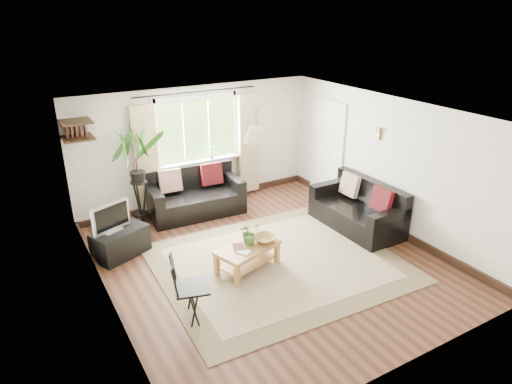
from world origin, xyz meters
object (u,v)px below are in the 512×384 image
sofa_right (357,207)px  tv_stand (121,242)px  sofa_back (195,193)px  coffee_table (248,258)px  folding_chair (192,289)px  palm_stand (138,178)px

sofa_right → tv_stand: 4.18m
sofa_back → tv_stand: bearing=-149.2°
coffee_table → folding_chair: folding_chair is taller
tv_stand → folding_chair: (0.39, -2.11, 0.22)m
sofa_right → coffee_table: (-2.42, -0.25, -0.21)m
coffee_table → palm_stand: (-0.94, 2.40, 0.71)m
tv_stand → palm_stand: palm_stand is taller
palm_stand → folding_chair: (-0.26, -3.09, -0.46)m
coffee_table → folding_chair: bearing=-150.1°
palm_stand → coffee_table: bearing=-68.6°
sofa_right → coffee_table: bearing=-84.6°
palm_stand → folding_chair: size_ratio=2.00×
sofa_right → palm_stand: (-3.36, 2.15, 0.50)m
sofa_right → tv_stand: sofa_right is taller
sofa_right → folding_chair: 3.75m
tv_stand → palm_stand: size_ratio=0.47×
palm_stand → sofa_right: bearing=-32.6°
tv_stand → coffee_table: bearing=-64.1°
sofa_back → folding_chair: (-1.32, -2.99, 0.03)m
folding_chair → sofa_right: bearing=-59.6°
coffee_table → tv_stand: size_ratio=1.15×
sofa_back → sofa_right: bearing=-38.3°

